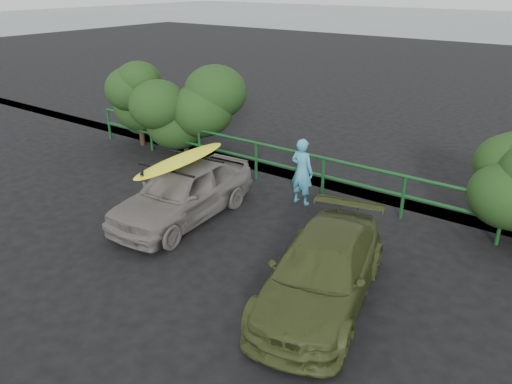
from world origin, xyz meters
TOP-DOWN VIEW (x-y plane):
  - ground at (0.00, 0.00)m, footprint 80.00×80.00m
  - guardrail at (0.00, 5.00)m, footprint 14.00×0.08m
  - shrub_left at (-4.80, 5.40)m, footprint 3.20×2.40m
  - shrub_right at (5.00, 5.50)m, footprint 3.20×2.40m
  - sedan at (-0.90, 2.17)m, footprint 1.78×3.86m
  - olive_vehicle at (3.08, 1.25)m, footprint 2.40×4.07m
  - man at (0.77, 4.39)m, footprint 0.60×0.41m
  - roof_rack at (-0.90, 2.17)m, footprint 1.57×1.16m
  - surfboard at (-0.90, 2.17)m, footprint 0.78×2.83m

SIDE VIEW (x-z plane):
  - ground at x=0.00m, z-range 0.00..0.00m
  - guardrail at x=0.00m, z-range 0.00..1.04m
  - olive_vehicle at x=3.08m, z-range 0.00..1.11m
  - sedan at x=-0.90m, z-range 0.00..1.28m
  - man at x=0.77m, z-range 0.00..1.59m
  - shrub_right at x=5.00m, z-range 0.00..1.90m
  - shrub_left at x=-4.80m, z-range 0.00..2.49m
  - roof_rack at x=-0.90m, z-range 1.28..1.33m
  - surfboard at x=-0.90m, z-range 1.33..1.41m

